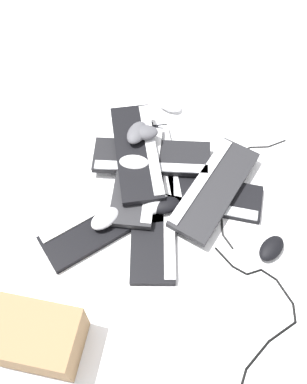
{
  "coord_description": "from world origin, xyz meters",
  "views": [
    {
      "loc": [
        -0.83,
        -0.3,
        1.34
      ],
      "look_at": [
        -0.08,
        -0.01,
        0.04
      ],
      "focal_mm": 40.0,
      "sensor_mm": 36.0,
      "label": 1
    }
  ],
  "objects_px": {
    "mouse_2": "(155,204)",
    "mouse_6": "(170,105)",
    "keyboard_7": "(137,152)",
    "mouse_4": "(271,248)",
    "mouse_3": "(105,218)",
    "keyboard_0": "(157,172)",
    "keyboard_5": "(214,188)",
    "keyboard_8": "(138,174)",
    "keyboard_2": "(103,223)",
    "keyboard_1": "(135,169)",
    "keyboard_3": "(154,224)",
    "cardboard_box": "(35,337)",
    "mouse_5": "(165,205)",
    "keyboard_6": "(152,158)",
    "mouse_7": "(137,133)",
    "mouse_1": "(143,132)",
    "mouse_0": "(134,163)",
    "keyboard_4": "(201,195)"
  },
  "relations": [
    {
      "from": "keyboard_8",
      "to": "mouse_3",
      "type": "xyz_separation_m",
      "value": [
        -0.22,
        0.03,
        0.01
      ]
    },
    {
      "from": "keyboard_4",
      "to": "keyboard_7",
      "type": "xyz_separation_m",
      "value": [
        0.06,
        0.27,
        0.06
      ]
    },
    {
      "from": "keyboard_7",
      "to": "keyboard_5",
      "type": "bearing_deg",
      "value": -95.32
    },
    {
      "from": "mouse_1",
      "to": "keyboard_0",
      "type": "bearing_deg",
      "value": -67.98
    },
    {
      "from": "keyboard_3",
      "to": "mouse_7",
      "type": "xyz_separation_m",
      "value": [
        0.29,
        0.18,
        0.1
      ]
    },
    {
      "from": "mouse_2",
      "to": "mouse_6",
      "type": "height_order",
      "value": "mouse_2"
    },
    {
      "from": "mouse_0",
      "to": "mouse_1",
      "type": "bearing_deg",
      "value": 78.5
    },
    {
      "from": "keyboard_5",
      "to": "mouse_0",
      "type": "distance_m",
      "value": 0.31
    },
    {
      "from": "mouse_2",
      "to": "cardboard_box",
      "type": "height_order",
      "value": "cardboard_box"
    },
    {
      "from": "keyboard_0",
      "to": "keyboard_8",
      "type": "bearing_deg",
      "value": 134.46
    },
    {
      "from": "keyboard_6",
      "to": "keyboard_8",
      "type": "relative_size",
      "value": 1.0
    },
    {
      "from": "mouse_5",
      "to": "mouse_4",
      "type": "bearing_deg",
      "value": 144.04
    },
    {
      "from": "keyboard_6",
      "to": "mouse_2",
      "type": "bearing_deg",
      "value": -154.95
    },
    {
      "from": "keyboard_8",
      "to": "mouse_6",
      "type": "distance_m",
      "value": 0.39
    },
    {
      "from": "keyboard_1",
      "to": "mouse_5",
      "type": "distance_m",
      "value": 0.21
    },
    {
      "from": "keyboard_4",
      "to": "cardboard_box",
      "type": "relative_size",
      "value": 1.74
    },
    {
      "from": "keyboard_3",
      "to": "cardboard_box",
      "type": "distance_m",
      "value": 0.53
    },
    {
      "from": "keyboard_2",
      "to": "keyboard_3",
      "type": "xyz_separation_m",
      "value": [
        0.06,
        -0.17,
        0.0
      ]
    },
    {
      "from": "keyboard_1",
      "to": "mouse_2",
      "type": "bearing_deg",
      "value": -135.49
    },
    {
      "from": "keyboard_8",
      "to": "mouse_3",
      "type": "relative_size",
      "value": 4.22
    },
    {
      "from": "keyboard_6",
      "to": "mouse_7",
      "type": "distance_m",
      "value": 0.11
    },
    {
      "from": "keyboard_0",
      "to": "keyboard_8",
      "type": "xyz_separation_m",
      "value": [
        -0.05,
        0.05,
        0.03
      ]
    },
    {
      "from": "keyboard_5",
      "to": "mouse_3",
      "type": "relative_size",
      "value": 4.18
    },
    {
      "from": "keyboard_0",
      "to": "keyboard_5",
      "type": "xyz_separation_m",
      "value": [
        -0.01,
        -0.23,
        0.03
      ]
    },
    {
      "from": "mouse_4",
      "to": "mouse_5",
      "type": "distance_m",
      "value": 0.39
    },
    {
      "from": "keyboard_2",
      "to": "mouse_7",
      "type": "distance_m",
      "value": 0.36
    },
    {
      "from": "keyboard_6",
      "to": "cardboard_box",
      "type": "relative_size",
      "value": 1.76
    },
    {
      "from": "mouse_2",
      "to": "mouse_3",
      "type": "height_order",
      "value": "same"
    },
    {
      "from": "mouse_2",
      "to": "mouse_0",
      "type": "bearing_deg",
      "value": 82.07
    },
    {
      "from": "keyboard_7",
      "to": "keyboard_6",
      "type": "bearing_deg",
      "value": -73.98
    },
    {
      "from": "keyboard_2",
      "to": "mouse_3",
      "type": "bearing_deg",
      "value": -76.79
    },
    {
      "from": "keyboard_2",
      "to": "keyboard_1",
      "type": "bearing_deg",
      "value": -3.69
    },
    {
      "from": "keyboard_3",
      "to": "cardboard_box",
      "type": "height_order",
      "value": "cardboard_box"
    },
    {
      "from": "keyboard_5",
      "to": "mouse_4",
      "type": "height_order",
      "value": "keyboard_5"
    },
    {
      "from": "mouse_1",
      "to": "keyboard_6",
      "type": "bearing_deg",
      "value": -67.73
    },
    {
      "from": "keyboard_8",
      "to": "mouse_0",
      "type": "relative_size",
      "value": 4.22
    },
    {
      "from": "mouse_4",
      "to": "mouse_6",
      "type": "height_order",
      "value": "same"
    },
    {
      "from": "keyboard_7",
      "to": "mouse_1",
      "type": "height_order",
      "value": "mouse_1"
    },
    {
      "from": "keyboard_1",
      "to": "mouse_2",
      "type": "height_order",
      "value": "mouse_2"
    },
    {
      "from": "keyboard_0",
      "to": "keyboard_1",
      "type": "distance_m",
      "value": 0.08
    },
    {
      "from": "keyboard_7",
      "to": "mouse_4",
      "type": "height_order",
      "value": "keyboard_7"
    },
    {
      "from": "keyboard_8",
      "to": "mouse_4",
      "type": "xyz_separation_m",
      "value": [
        -0.1,
        -0.53,
        -0.02
      ]
    },
    {
      "from": "mouse_3",
      "to": "mouse_6",
      "type": "bearing_deg",
      "value": 25.99
    },
    {
      "from": "keyboard_5",
      "to": "keyboard_7",
      "type": "height_order",
      "value": "keyboard_7"
    },
    {
      "from": "cardboard_box",
      "to": "keyboard_6",
      "type": "bearing_deg",
      "value": -5.22
    },
    {
      "from": "keyboard_5",
      "to": "keyboard_1",
      "type": "bearing_deg",
      "value": 91.22
    },
    {
      "from": "mouse_1",
      "to": "mouse_6",
      "type": "xyz_separation_m",
      "value": [
        0.25,
        -0.02,
        -0.09
      ]
    },
    {
      "from": "keyboard_6",
      "to": "mouse_4",
      "type": "relative_size",
      "value": 4.23
    },
    {
      "from": "keyboard_2",
      "to": "mouse_5",
      "type": "relative_size",
      "value": 4.06
    },
    {
      "from": "mouse_6",
      "to": "mouse_7",
      "type": "height_order",
      "value": "mouse_7"
    }
  ]
}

